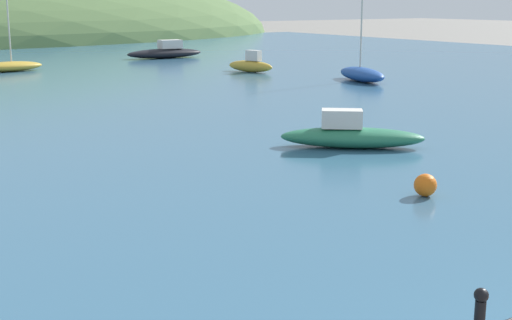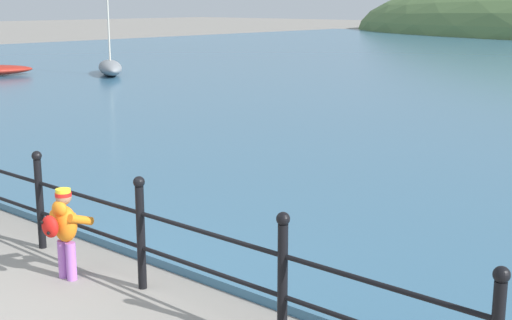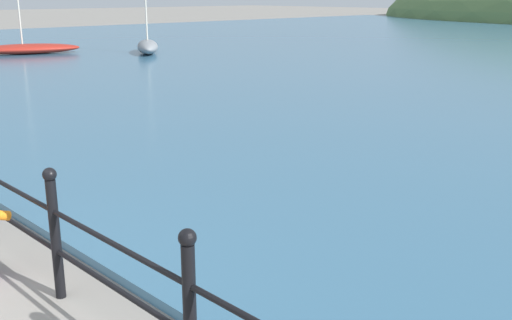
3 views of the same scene
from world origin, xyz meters
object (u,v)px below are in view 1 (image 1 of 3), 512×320
Objects in this scene: boat_far_left at (351,135)px; boat_nearest_quay at (8,66)px; boat_blue_hull at (251,65)px; boat_twin_mast at (362,74)px; mooring_buoy at (425,185)px; boat_far_right at (165,52)px.

boat_nearest_quay reaches higher than boat_far_left.
boat_nearest_quay reaches higher than boat_blue_hull.
boat_twin_mast is 16.96m from boat_nearest_quay.
boat_nearest_quay is (-1.94, 22.91, -0.03)m from boat_far_left.
boat_nearest_quay is 26.89m from mooring_buoy.
boat_far_left reaches higher than mooring_buoy.
boat_blue_hull is 6.21m from boat_twin_mast.
boat_far_left is 1.21× the size of boat_blue_hull.
boat_blue_hull is (7.75, 16.37, 0.05)m from boat_far_left.
boat_twin_mast reaches higher than mooring_buoy.
boat_far_right reaches higher than boat_far_left.
boat_far_right is at bearing 88.34° from boat_blue_hull.
boat_far_right is 11.82× the size of mooring_buoy.
boat_blue_hull is at bearing 65.08° from mooring_buoy.
boat_blue_hull is 6.57× the size of mooring_buoy.
boat_far_left is at bearing -115.34° from boat_blue_hull.
boat_nearest_quay is (-9.69, 6.54, -0.08)m from boat_blue_hull.
boat_far_left is 14.11m from boat_twin_mast.
boat_twin_mast is 0.91× the size of boat_far_right.
boat_nearest_quay reaches higher than mooring_buoy.
boat_far_left is 0.74× the size of boat_twin_mast.
boat_far_left is at bearing -132.44° from boat_twin_mast.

